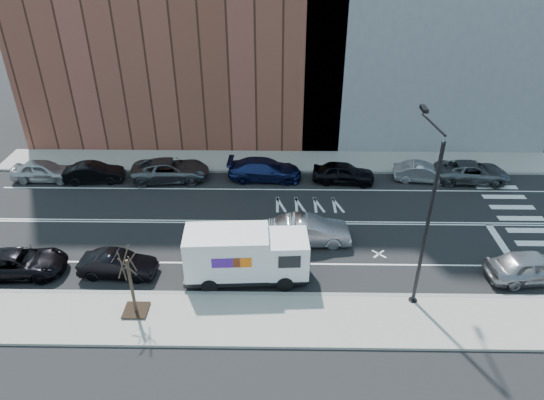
{
  "coord_description": "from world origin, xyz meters",
  "views": [
    {
      "loc": [
        0.06,
        -26.22,
        17.29
      ],
      "look_at": [
        -0.35,
        0.47,
        1.4
      ],
      "focal_mm": 32.0,
      "sensor_mm": 36.0,
      "label": 1
    }
  ],
  "objects_px": {
    "far_parked_a": "(44,171)",
    "near_parked_front": "(533,267)",
    "fedex_van": "(245,255)",
    "driving_sedan": "(308,231)",
    "far_parked_b": "(94,173)"
  },
  "relations": [
    {
      "from": "driving_sedan",
      "to": "near_parked_front",
      "type": "relative_size",
      "value": 1.03
    },
    {
      "from": "fedex_van",
      "to": "far_parked_a",
      "type": "distance_m",
      "value": 19.29
    },
    {
      "from": "far_parked_b",
      "to": "near_parked_front",
      "type": "bearing_deg",
      "value": -116.3
    },
    {
      "from": "far_parked_b",
      "to": "near_parked_front",
      "type": "distance_m",
      "value": 29.46
    },
    {
      "from": "fedex_van",
      "to": "far_parked_b",
      "type": "xyz_separation_m",
      "value": [
        -11.92,
        10.97,
        -0.88
      ]
    },
    {
      "from": "fedex_van",
      "to": "driving_sedan",
      "type": "height_order",
      "value": "fedex_van"
    },
    {
      "from": "fedex_van",
      "to": "far_parked_a",
      "type": "bearing_deg",
      "value": 141.64
    },
    {
      "from": "far_parked_a",
      "to": "far_parked_b",
      "type": "distance_m",
      "value": 3.82
    },
    {
      "from": "driving_sedan",
      "to": "far_parked_b",
      "type": "bearing_deg",
      "value": 61.21
    },
    {
      "from": "far_parked_a",
      "to": "driving_sedan",
      "type": "xyz_separation_m",
      "value": [
        19.26,
        -7.72,
        0.06
      ]
    },
    {
      "from": "far_parked_b",
      "to": "near_parked_front",
      "type": "relative_size",
      "value": 0.88
    },
    {
      "from": "far_parked_b",
      "to": "driving_sedan",
      "type": "distance_m",
      "value": 17.19
    },
    {
      "from": "fedex_van",
      "to": "driving_sedan",
      "type": "bearing_deg",
      "value": 41.03
    },
    {
      "from": "far_parked_a",
      "to": "near_parked_front",
      "type": "relative_size",
      "value": 0.93
    },
    {
      "from": "far_parked_b",
      "to": "driving_sedan",
      "type": "xyz_separation_m",
      "value": [
        15.45,
        -7.56,
        0.13
      ]
    }
  ]
}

